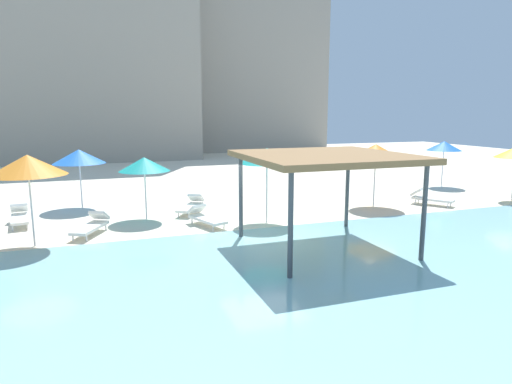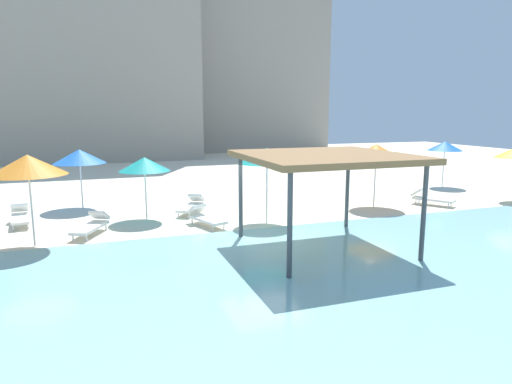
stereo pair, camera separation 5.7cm
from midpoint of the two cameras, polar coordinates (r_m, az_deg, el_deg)
The scene contains 16 objects.
ground_plane at distance 14.83m, azimuth 0.85°, elevation -6.34°, with size 80.00×80.00×0.00m, color beige.
lagoon_water at distance 10.37m, azimuth 11.37°, elevation -13.90°, with size 44.00×13.50×0.04m, color #8CC6CC.
shade_pavilion at distance 13.70m, azimuth 8.76°, elevation 4.18°, with size 4.80×4.80×2.98m.
beach_umbrella_orange_0 at distance 15.52m, azimuth -27.28°, elevation 3.08°, with size 2.32×2.32×2.93m.
beach_umbrella_orange_1 at distance 20.58m, azimuth 15.00°, elevation 5.04°, with size 2.34×2.34×2.82m.
beach_umbrella_blue_2 at distance 27.67m, azimuth 22.88°, elevation 5.45°, with size 1.92×1.92×2.59m.
beach_umbrella_teal_3 at distance 16.96m, azimuth 1.30°, elevation 4.66°, with size 2.15×2.15×2.89m.
beach_umbrella_teal_4 at distance 18.07m, azimuth -14.19°, elevation 3.46°, with size 1.99×1.99×2.48m.
beach_umbrella_blue_5 at distance 21.11m, azimuth -21.79°, elevation 4.24°, with size 2.25×2.25×2.61m.
lounge_chair_0 at distance 19.13m, azimuth -28.07°, elevation -2.76°, with size 0.85×1.96×0.74m.
lounge_chair_1 at distance 16.90m, azimuth -6.64°, elevation -3.19°, with size 1.22×1.99×0.74m.
lounge_chair_3 at distance 19.08m, azimuth -8.34°, elevation -1.69°, with size 1.50×1.93×0.74m.
lounge_chair_4 at distance 16.66m, azimuth -20.34°, elevation -3.96°, with size 1.37×1.97×0.74m.
lounge_chair_5 at distance 22.08m, azimuth 21.22°, elevation -0.66°, with size 1.55×1.91×0.74m.
hotel_block_0 at distance 45.03m, azimuth -20.70°, elevation 16.03°, with size 18.41×10.89×18.62m, color #9E9384.
hotel_block_1 at distance 53.55m, azimuth -3.88°, elevation 16.84°, with size 20.31×11.71×20.91m, color #9E9384.
Camera 1 is at (-5.01, -13.31, 4.21)m, focal length 31.26 mm.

